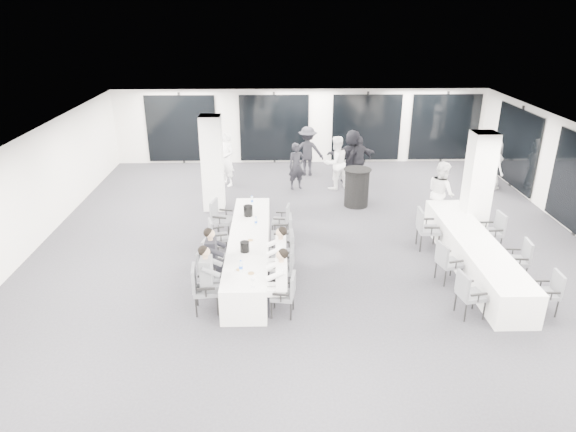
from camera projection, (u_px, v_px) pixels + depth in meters
name	position (u px, v px, depth m)	size (l,w,h in m)	color
room	(348.00, 186.00, 13.11)	(14.04, 16.04, 2.84)	#26262C
column_left	(212.00, 163.00, 14.95)	(0.60, 0.60, 2.80)	white
column_right	(478.00, 186.00, 13.07)	(0.60, 0.60, 2.80)	white
banquet_table_main	(249.00, 251.00, 11.95)	(0.90, 5.00, 0.75)	silver
banquet_table_side	(473.00, 254.00, 11.82)	(0.90, 5.00, 0.75)	silver
cocktail_table	(357.00, 187.00, 15.46)	(0.83, 0.83, 1.16)	black
chair_main_left_near	(202.00, 286.00, 10.09)	(0.54, 0.59, 0.99)	#55585D
chair_main_left_second	(208.00, 267.00, 10.89)	(0.54, 0.58, 0.93)	#55585D
chair_main_left_mid	(212.00, 254.00, 11.52)	(0.53, 0.55, 0.87)	#55585D
chair_main_left_fourth	(216.00, 234.00, 12.48)	(0.55, 0.57, 0.89)	#55585D
chair_main_left_far	(220.00, 216.00, 13.36)	(0.61, 0.64, 1.01)	#55585D
chair_main_right_near	(286.00, 292.00, 9.99)	(0.52, 0.55, 0.90)	#55585D
chair_main_right_second	(286.00, 266.00, 10.93)	(0.53, 0.58, 0.94)	#55585D
chair_main_right_mid	(285.00, 251.00, 11.48)	(0.54, 0.60, 1.03)	#55585D
chair_main_right_fourth	(284.00, 232.00, 12.45)	(0.51, 0.57, 0.99)	#55585D
chair_main_right_far	(283.00, 218.00, 13.47)	(0.49, 0.53, 0.86)	#55585D
chair_side_left_near	(468.00, 292.00, 9.94)	(0.55, 0.58, 0.94)	#55585D
chair_side_left_mid	(447.00, 260.00, 11.18)	(0.57, 0.59, 0.93)	#55585D
chair_side_left_far	(425.00, 226.00, 12.72)	(0.54, 0.60, 1.04)	#55585D
chair_side_right_near	(550.00, 290.00, 10.07)	(0.46, 0.52, 0.88)	#55585D
chair_side_right_mid	(520.00, 257.00, 11.30)	(0.52, 0.56, 0.93)	#55585D
chair_side_right_far	(494.00, 229.00, 12.65)	(0.53, 0.58, 0.98)	#55585D
seated_guest_a	(210.00, 275.00, 10.00)	(0.50, 0.38, 1.44)	slate
seated_guest_b	(214.00, 255.00, 10.78)	(0.50, 0.38, 1.44)	black
seated_guest_c	(278.00, 278.00, 9.88)	(0.50, 0.38, 1.44)	white
seated_guest_d	(278.00, 254.00, 10.83)	(0.50, 0.38, 1.44)	white
standing_guest_a	(297.00, 163.00, 16.79)	(0.64, 0.51, 1.75)	black
standing_guest_b	(336.00, 159.00, 16.74)	(0.97, 0.59, 2.01)	white
standing_guest_c	(308.00, 148.00, 18.12)	(1.28, 0.65, 1.98)	black
standing_guest_d	(359.00, 157.00, 17.30)	(1.09, 0.61, 1.86)	black
standing_guest_e	(494.00, 161.00, 16.80)	(0.91, 0.56, 1.89)	white
standing_guest_f	(352.00, 153.00, 17.38)	(1.90, 0.73, 2.07)	black
standing_guest_g	(227.00, 156.00, 17.07)	(0.75, 0.60, 2.05)	white
standing_guest_h	(441.00, 188.00, 14.14)	(0.96, 0.58, 1.99)	white
ice_bucket_near	(245.00, 247.00, 11.03)	(0.20, 0.20, 0.23)	black
ice_bucket_far	(248.00, 211.00, 12.90)	(0.23, 0.23, 0.27)	black
water_bottle_a	(241.00, 266.00, 10.21)	(0.07, 0.07, 0.23)	silver
water_bottle_b	(256.00, 221.00, 12.37)	(0.06, 0.06, 0.20)	silver
water_bottle_c	(252.00, 200.00, 13.68)	(0.07, 0.07, 0.22)	silver
plate_a	(239.00, 270.00, 10.29)	(0.18, 0.18, 0.03)	white
plate_b	(251.00, 273.00, 10.15)	(0.22, 0.22, 0.03)	white
plate_c	(250.00, 240.00, 11.58)	(0.21, 0.21, 0.03)	white
wine_glass	(253.00, 280.00, 9.63)	(0.08, 0.08, 0.21)	silver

